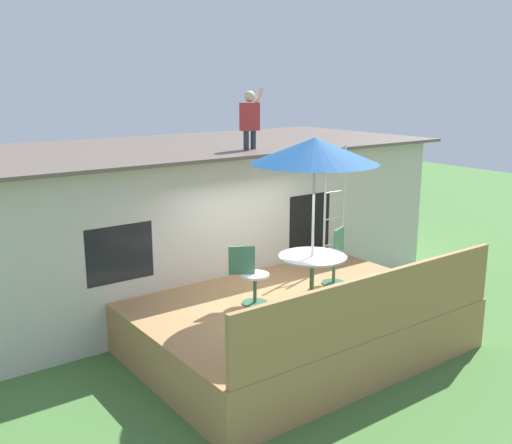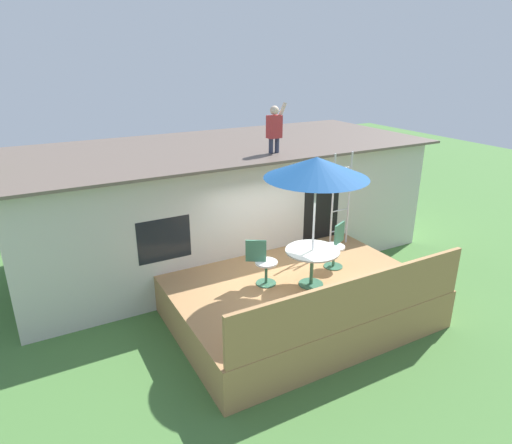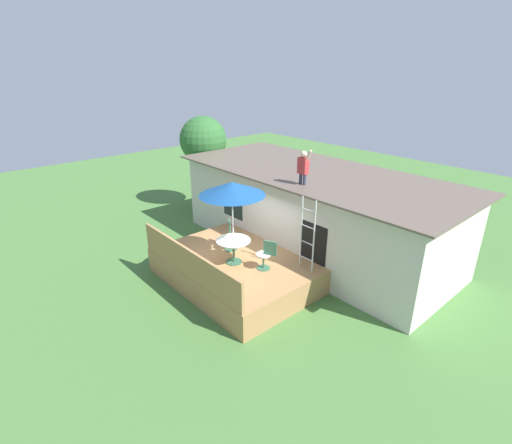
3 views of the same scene
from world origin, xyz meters
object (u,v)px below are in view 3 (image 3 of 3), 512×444
object	(u,v)px
patio_table	(233,245)
patio_chair_right	(266,255)
backyard_tree	(203,141)
person_figure	(303,165)
step_ladder	(307,235)
patio_chair_left	(230,236)
patio_umbrella	(232,189)

from	to	relation	value
patio_table	patio_chair_right	size ratio (longest dim) A/B	1.13
patio_table	backyard_tree	bearing A→B (deg)	152.06
person_figure	step_ladder	bearing A→B (deg)	-41.17
patio_table	backyard_tree	world-z (taller)	backyard_tree
patio_chair_left	backyard_tree	distance (m)	6.68
patio_table	backyard_tree	distance (m)	7.56
patio_table	person_figure	size ratio (longest dim) A/B	0.94
patio_umbrella	backyard_tree	size ratio (longest dim) A/B	0.60
backyard_tree	person_figure	bearing A→B (deg)	-8.75
patio_chair_right	backyard_tree	world-z (taller)	backyard_tree
patio_chair_left	patio_chair_right	size ratio (longest dim) A/B	1.00
patio_chair_right	backyard_tree	bearing A→B (deg)	-47.71
person_figure	patio_chair_right	size ratio (longest dim) A/B	1.21
patio_table	backyard_tree	xyz separation A→B (m)	(-6.50, 3.45, 1.76)
patio_umbrella	patio_chair_right	xyz separation A→B (m)	(0.94, 0.45, -1.89)
person_figure	patio_chair_left	distance (m)	3.23
patio_umbrella	patio_chair_left	distance (m)	2.12
backyard_tree	patio_table	bearing A→B (deg)	-27.94
patio_umbrella	backyard_tree	distance (m)	7.36
patio_umbrella	backyard_tree	bearing A→B (deg)	152.06
patio_chair_right	patio_chair_left	bearing A→B (deg)	-27.35
patio_table	backyard_tree	size ratio (longest dim) A/B	0.24
person_figure	patio_chair_right	world-z (taller)	person_figure
patio_table	person_figure	distance (m)	3.24
patio_umbrella	backyard_tree	world-z (taller)	backyard_tree
person_figure	backyard_tree	xyz separation A→B (m)	(-7.04, 1.08, -0.38)
patio_table	step_ladder	distance (m)	2.24
patio_umbrella	patio_chair_left	xyz separation A→B (m)	(-0.81, 0.50, -1.89)
patio_umbrella	person_figure	bearing A→B (deg)	77.11
patio_umbrella	person_figure	distance (m)	2.45
step_ladder	person_figure	world-z (taller)	person_figure
backyard_tree	step_ladder	bearing A→B (deg)	-14.43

